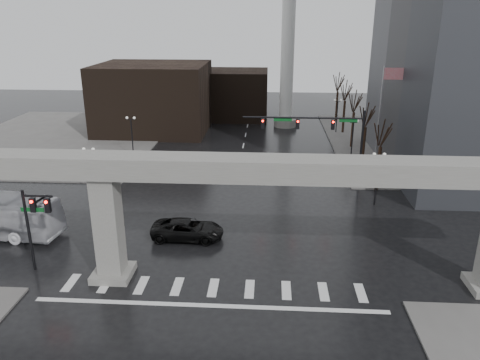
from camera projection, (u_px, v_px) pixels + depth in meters
The scene contains 22 objects.
ground at pixel (215, 280), 31.69m from camera, with size 160.00×160.00×0.00m, color black.
sidewalk_ne at pixel (434, 144), 63.94m from camera, with size 28.00×36.00×0.15m, color #625F5D.
sidewalk_nw at pixel (63, 138), 67.04m from camera, with size 28.00×36.00×0.15m, color #625F5D.
elevated_guideway at pixel (233, 185), 29.30m from camera, with size 48.00×2.60×8.70m.
building_far_left at pixel (154, 98), 70.30m from camera, with size 16.00×14.00×10.00m, color black.
building_far_mid at pixel (238, 94), 79.32m from camera, with size 10.00×10.00×8.00m, color black.
smokestack at pixel (288, 39), 70.05m from camera, with size 3.60×3.60×30.00m.
signal_mast_arm at pixel (324, 132), 46.85m from camera, with size 12.12×0.43×8.00m.
signal_left_pole at pixel (34, 217), 31.52m from camera, with size 2.30×0.30×6.00m.
flagpole_assembly at pixel (383, 109), 48.91m from camera, with size 2.06×0.12×12.00m.
lamp_right_0 at pixel (378, 170), 42.87m from camera, with size 1.22×0.32×5.11m.
lamp_right_1 at pixel (353, 133), 56.02m from camera, with size 1.22×0.32×5.11m.
lamp_right_2 at pixel (337, 110), 69.18m from camera, with size 1.22×0.32×5.11m.
lamp_left_0 at pixel (90, 164), 44.48m from camera, with size 1.22×0.32×5.11m.
lamp_left_1 at pixel (131, 130), 57.63m from camera, with size 1.22×0.32×5.11m.
lamp_left_2 at pixel (158, 108), 70.79m from camera, with size 1.22×0.32×5.11m.
tree_right_0 at pixel (379, 164), 46.81m from camera, with size 1.09×1.58×7.50m.
tree_right_1 at pixel (364, 142), 54.31m from camera, with size 1.09×1.61×7.67m.
tree_right_2 at pixel (353, 126), 61.80m from camera, with size 1.10×1.63×7.85m.
tree_right_3 at pixel (344, 114), 69.30m from camera, with size 1.11×1.66×8.02m.
tree_right_4 at pixel (337, 103), 76.79m from camera, with size 1.12×1.69×8.19m.
pickup_truck at pixel (188, 229), 37.20m from camera, with size 2.63×5.71×1.59m, color black.
Camera 1 is at (3.45, -27.39, 17.05)m, focal length 35.00 mm.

